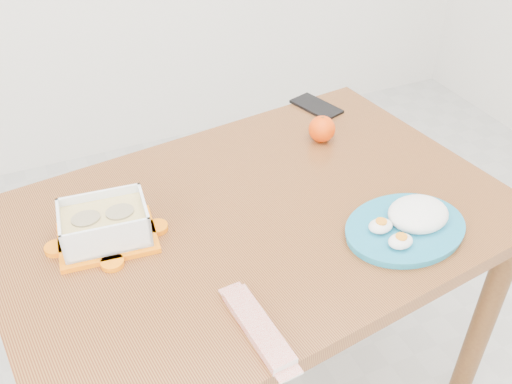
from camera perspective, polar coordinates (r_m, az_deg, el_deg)
name	(u,v)px	position (r m, az deg, el deg)	size (l,w,h in m)	color
dining_table	(256,246)	(1.38, 0.00, -5.38)	(1.25, 0.92, 0.75)	brown
food_container	(105,225)	(1.26, -14.87, -3.18)	(0.22, 0.18, 0.09)	orange
orange_fruit	(322,129)	(1.56, 6.61, 6.28)	(0.07, 0.07, 0.07)	#FF4E05
rice_plate	(410,222)	(1.30, 15.13, -2.88)	(0.30, 0.30, 0.08)	teal
candy_bar	(258,327)	(1.07, 0.20, -13.35)	(0.20, 0.05, 0.02)	red
smartphone	(316,107)	(1.73, 6.05, 8.50)	(0.08, 0.15, 0.01)	black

